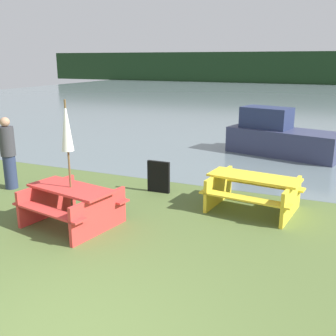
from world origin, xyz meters
name	(u,v)px	position (x,y,z in m)	size (l,w,h in m)	color
water	(305,98)	(0.00, 31.04, 0.00)	(60.00, 50.00, 0.00)	slate
far_treeline	(321,68)	(0.00, 51.04, 2.00)	(80.00, 1.60, 4.00)	#193319
picnic_table_red	(72,202)	(-1.82, 2.83, 0.45)	(1.90, 1.67, 0.75)	red
picnic_table_yellow	(253,189)	(1.15, 4.96, 0.45)	(1.98, 1.59, 0.73)	yellow
umbrella_white	(67,128)	(-1.82, 2.83, 1.86)	(0.22, 0.22, 2.36)	brown
boat	(280,137)	(0.92, 10.27, 0.57)	(3.75, 2.14, 1.52)	#333856
person	(8,153)	(-4.54, 4.05, 0.87)	(0.35, 0.35, 1.74)	#283351
signboard	(159,177)	(-1.13, 5.21, 0.38)	(0.55, 0.08, 0.75)	black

